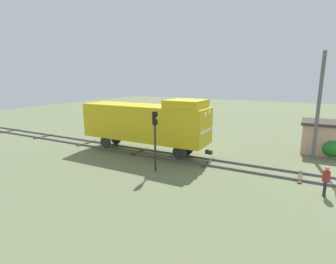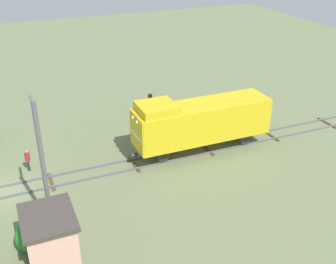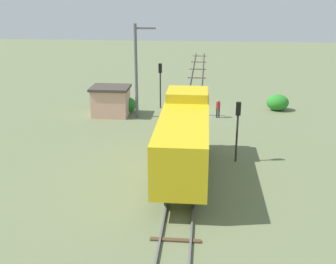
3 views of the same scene
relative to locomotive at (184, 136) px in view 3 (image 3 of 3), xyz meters
The scene contains 10 objects.
ground_plane 15.34m from the locomotive, 90.00° to the right, with size 113.98×113.98×0.00m, color #66704C.
railway_track 15.33m from the locomotive, 90.00° to the right, with size 2.40×75.99×0.16m.
locomotive is the anchor object (origin of this frame).
traffic_signal_near 16.32m from the locomotive, 78.69° to the right, with size 0.32×0.34×4.42m.
traffic_signal_mid 4.48m from the locomotive, 139.44° to the right, with size 0.32×0.34×4.20m.
worker_near_track 13.51m from the locomotive, 100.32° to the right, with size 0.38×0.38×1.70m.
catenary_mast 13.70m from the locomotive, 68.69° to the right, with size 1.94×0.28×8.41m.
relay_hut 15.10m from the locomotive, 60.09° to the right, with size 3.50×2.90×2.74m.
bush_near 15.56m from the locomotive, 65.69° to the right, with size 2.12×1.73×1.54m, color #277A26.
bush_mid 18.27m from the locomotive, 116.90° to the right, with size 2.14×1.75×1.55m, color #298326.
Camera 3 is at (-1.19, 39.18, 11.27)m, focal length 45.00 mm.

